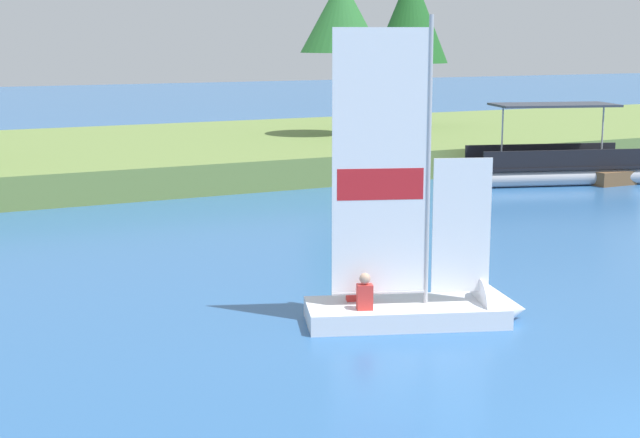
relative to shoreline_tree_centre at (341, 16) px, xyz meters
name	(u,v)px	position (x,y,z in m)	size (l,w,h in m)	color
shore_bank	(120,156)	(-9.30, 1.16, -5.54)	(80.00, 15.42, 1.07)	olive
shoreline_tree_centre	(341,16)	(0.00, 0.00, 0.00)	(3.45, 3.45, 6.62)	brown
shoreline_tree_midright	(411,16)	(4.89, 2.38, 0.08)	(3.51, 3.51, 7.28)	brown
wooden_dock	(574,171)	(5.47, -8.50, -5.83)	(1.57, 4.90, 0.50)	brown
sailboat	(441,297)	(-9.31, -21.74, -5.62)	(4.31, 2.66, 6.00)	white
pontoon_boat	(551,164)	(3.82, -9.15, -5.41)	(6.72, 3.98, 2.85)	#B2B2B7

